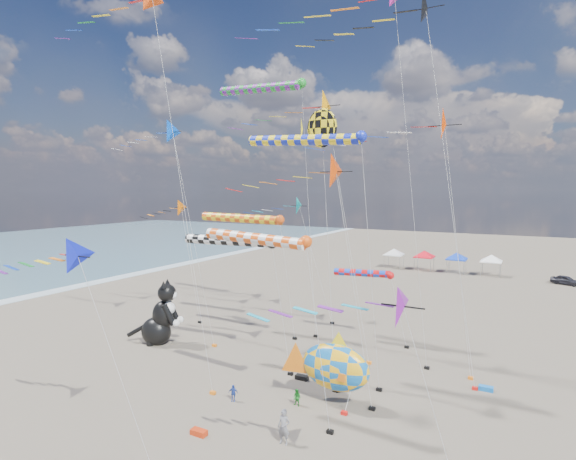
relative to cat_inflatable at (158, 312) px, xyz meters
The scene contains 28 objects.
delta_kite_0 16.44m from the cat_inflatable, 61.55° to the left, with size 10.83×2.07×12.63m.
delta_kite_1 30.82m from the cat_inflatable, ahead, with size 12.84×2.76×26.95m.
delta_kite_2 15.21m from the cat_inflatable, 85.53° to the left, with size 11.02×2.20×19.30m.
delta_kite_3 26.47m from the cat_inflatable, 25.85° to the right, with size 8.17×1.75×9.95m.
delta_kite_4 23.75m from the cat_inflatable, 50.24° to the right, with size 14.28×2.67×27.04m.
delta_kite_5 29.78m from the cat_inflatable, 17.45° to the left, with size 15.77×2.69×28.39m.
delta_kite_6 19.99m from the cat_inflatable, ahead, with size 10.68×2.45×15.61m.
delta_kite_7 25.40m from the cat_inflatable, 13.68° to the left, with size 13.22×2.49×18.90m.
delta_kite_8 18.80m from the cat_inflatable, 55.57° to the right, with size 9.49×1.85×11.18m.
delta_kite_9 21.64m from the cat_inflatable, 18.06° to the left, with size 12.59×2.56×21.10m.
delta_kite_10 11.24m from the cat_inflatable, 122.92° to the left, with size 8.16×1.88×12.33m.
windsock_0 10.47m from the cat_inflatable, ahead, with size 9.16×0.77×9.75m.
windsock_1 17.10m from the cat_inflatable, 23.70° to the right, with size 8.33×0.68×10.72m.
windsock_2 19.64m from the cat_inflatable, ahead, with size 9.98×0.77×16.93m.
windsock_3 21.85m from the cat_inflatable, 54.59° to the left, with size 10.42×0.87×22.82m.
windsock_4 18.05m from the cat_inflatable, 30.44° to the left, with size 6.62×0.64×6.32m.
windsock_5 11.10m from the cat_inflatable, 54.81° to the left, with size 9.83×0.84×10.96m.
angelfish_kite 20.56m from the cat_inflatable, ahead, with size 3.74×3.02×18.66m.
cat_inflatable is the anchor object (origin of this frame).
fish_inflatable 17.62m from the cat_inflatable, ahead, with size 5.93×2.53×4.59m.
person_adult 18.79m from the cat_inflatable, 26.13° to the right, with size 0.67×0.44×1.84m, color slate.
child_green 16.25m from the cat_inflatable, 15.39° to the right, with size 0.51×0.40×1.06m, color #1A7821.
child_blue 13.18m from the cat_inflatable, 25.58° to the right, with size 0.62×0.26×1.06m, color #2B4AAD.
kite_bag_1 25.84m from the cat_inflatable, ahead, with size 0.90×0.44×0.30m, color blue.
kite_bag_2 15.91m from the cat_inflatable, 38.05° to the right, with size 0.90×0.44×0.30m, color red.
kite_bag_3 14.31m from the cat_inflatable, ahead, with size 0.90×0.44×0.30m, color black.
tent_row 49.14m from the cat_inflatable, 72.13° to the left, with size 19.20×4.20×3.80m.
parked_car 55.23m from the cat_inflatable, 54.21° to the left, with size 1.52×3.77×1.29m, color #26262D.
Camera 1 is at (13.98, -14.42, 13.15)m, focal length 28.00 mm.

